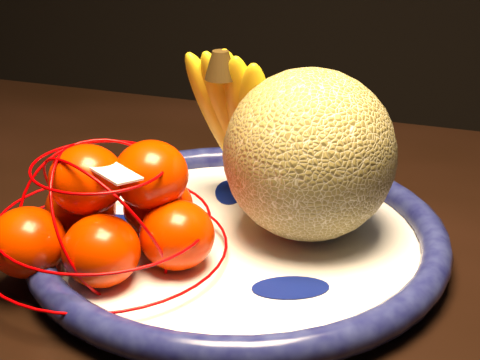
% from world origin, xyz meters
% --- Properties ---
extents(dining_table, '(1.49, 0.97, 0.71)m').
position_xyz_m(dining_table, '(0.10, -0.03, 0.64)').
color(dining_table, black).
rests_on(dining_table, ground).
extents(fruit_bowl, '(0.40, 0.40, 0.03)m').
position_xyz_m(fruit_bowl, '(-0.02, -0.01, 0.73)').
color(fruit_bowl, white).
rests_on(fruit_bowl, dining_table).
extents(cantaloupe, '(0.16, 0.16, 0.16)m').
position_xyz_m(cantaloupe, '(0.04, 0.01, 0.81)').
color(cantaloupe, olive).
rests_on(cantaloupe, fruit_bowl).
extents(banana_bunch, '(0.11, 0.11, 0.18)m').
position_xyz_m(banana_bunch, '(-0.04, 0.07, 0.82)').
color(banana_bunch, gold).
rests_on(banana_bunch, fruit_bowl).
extents(mandarin_bag, '(0.26, 0.26, 0.14)m').
position_xyz_m(mandarin_bag, '(-0.12, -0.08, 0.77)').
color(mandarin_bag, '#FF2700').
rests_on(mandarin_bag, fruit_bowl).
extents(price_tag, '(0.08, 0.06, 0.01)m').
position_xyz_m(price_tag, '(-0.11, -0.09, 0.82)').
color(price_tag, white).
rests_on(price_tag, mandarin_bag).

